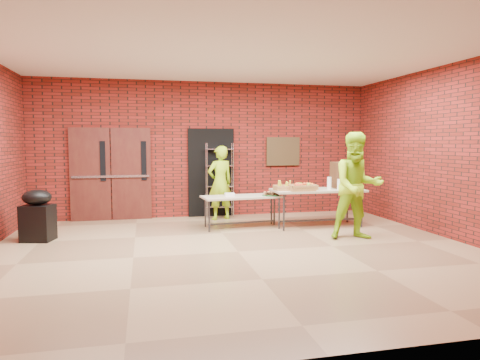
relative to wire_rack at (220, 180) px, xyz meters
name	(u,v)px	position (x,y,z in m)	size (l,w,h in m)	color
room	(238,153)	(-0.28, -3.32, 0.72)	(8.08, 7.08, 3.28)	olive
double_doors	(111,174)	(-2.48, 0.12, 0.17)	(1.78, 0.12, 2.10)	#4E2116
dark_doorway	(211,173)	(-0.18, 0.14, 0.17)	(1.10, 0.06, 2.10)	black
bronze_plaque	(283,151)	(1.62, 0.13, 0.67)	(0.85, 0.04, 0.70)	#43341B
wire_rack	(220,180)	(0.00, 0.00, 0.00)	(0.64, 0.21, 1.76)	silver
table_left	(242,199)	(0.21, -1.44, -0.27)	(1.69, 0.84, 0.67)	tan
table_right	(318,192)	(1.81, -1.61, -0.16)	(1.94, 0.86, 0.79)	tan
basket_bananas	(285,187)	(1.07, -1.63, -0.04)	(0.41, 0.32, 0.13)	#B17947
basket_oranges	(306,187)	(1.56, -1.59, -0.03)	(0.42, 0.32, 0.13)	#B17947
basket_apples	(301,187)	(1.38, -1.78, -0.02)	(0.50, 0.39, 0.16)	#B17947
muffin_tray	(271,194)	(0.80, -1.53, -0.17)	(0.36, 0.36, 0.09)	#154E1E
napkin_box	(230,195)	(-0.04, -1.42, -0.18)	(0.20, 0.13, 0.07)	white
coffee_dispenser	(342,175)	(2.44, -1.46, 0.19)	(0.43, 0.38, 0.56)	#4F301B
cup_stack_front	(329,183)	(2.04, -1.68, 0.04)	(0.09, 0.09, 0.26)	white
cup_stack_mid	(339,184)	(2.23, -1.74, 0.02)	(0.07, 0.07, 0.22)	white
cup_stack_back	(329,183)	(2.06, -1.61, 0.03)	(0.08, 0.08, 0.23)	white
covered_grill	(38,215)	(-3.63, -1.77, -0.41)	(0.60, 0.54, 0.93)	black
volunteer_woman	(220,183)	(-0.06, -0.36, -0.03)	(0.62, 0.41, 1.69)	#9AD517
volunteer_man	(357,186)	(2.04, -2.88, 0.10)	(0.95, 0.74, 1.96)	#9AD517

